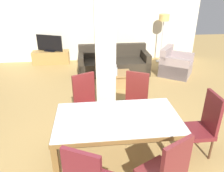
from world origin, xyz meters
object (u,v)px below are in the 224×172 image
at_px(floor_lamp, 164,22).
at_px(dining_chair_near_right, 166,172).
at_px(dining_chair_head_right, 203,124).
at_px(sofa, 113,64).
at_px(dining_chair_far_left, 87,101).
at_px(tv_screen, 49,43).
at_px(dining_chair_far_right, 135,99).
at_px(coffee_table, 119,79).
at_px(armchair, 175,66).
at_px(tv_stand, 51,57).
at_px(bottle, 116,71).
at_px(dining_table, 118,125).

bearing_deg(floor_lamp, dining_chair_near_right, -107.30).
relative_size(dining_chair_head_right, sofa, 0.49).
relative_size(dining_chair_far_left, tv_screen, 1.19).
xyz_separation_m(dining_chair_far_left, dining_chair_near_right, (0.92, -1.82, 0.00)).
relative_size(dining_chair_far_right, dining_chair_head_right, 1.00).
bearing_deg(sofa, dining_chair_near_right, 91.04).
xyz_separation_m(coffee_table, tv_screen, (-2.10, 2.15, 0.51)).
bearing_deg(dining_chair_far_right, armchair, -98.82).
height_order(dining_chair_far_right, tv_stand, dining_chair_far_right).
bearing_deg(dining_chair_head_right, dining_chair_far_right, 44.72).
xyz_separation_m(bottle, tv_screen, (-2.01, 2.32, 0.21)).
bearing_deg(armchair, dining_chair_near_right, 11.78).
relative_size(dining_chair_far_right, tv_stand, 0.85).
relative_size(sofa, tv_screen, 2.42).
relative_size(dining_chair_far_right, sofa, 0.49).
height_order(dining_table, dining_chair_far_right, dining_chair_far_right).
height_order(dining_chair_far_left, tv_stand, dining_chair_far_left).
relative_size(dining_chair_near_right, coffee_table, 1.64).
bearing_deg(dining_chair_far_left, dining_chair_head_right, 126.73).
bearing_deg(dining_table, sofa, 84.35).
bearing_deg(floor_lamp, tv_screen, 176.97).
bearing_deg(dining_chair_head_right, bottle, 22.53).
xyz_separation_m(dining_chair_far_left, floor_lamp, (2.64, 3.73, 0.84)).
distance_m(dining_chair_head_right, coffee_table, 2.91).
bearing_deg(tv_screen, bottle, 154.79).
distance_m(dining_chair_near_right, bottle, 3.44).
bearing_deg(bottle, coffee_table, 60.00).
bearing_deg(dining_chair_head_right, sofa, 14.61).
xyz_separation_m(coffee_table, floor_lamp, (1.79, 1.94, 1.19)).
relative_size(dining_table, dining_chair_near_right, 1.74).
relative_size(sofa, floor_lamp, 1.30).
distance_m(dining_chair_near_right, tv_stand, 6.16).
relative_size(dining_chair_far_left, dining_chair_head_right, 1.00).
relative_size(dining_chair_far_right, tv_screen, 1.19).
bearing_deg(dining_chair_head_right, dining_chair_near_right, 134.25).
bearing_deg(dining_chair_far_right, dining_chair_near_right, 116.71).
distance_m(dining_table, dining_chair_far_right, 1.02).
xyz_separation_m(dining_table, tv_stand, (-1.71, 4.87, -0.40)).
height_order(dining_chair_far_right, floor_lamp, floor_lamp).
bearing_deg(bottle, tv_screen, 130.90).
bearing_deg(dining_chair_far_right, dining_table, 90.00).
relative_size(armchair, tv_screen, 1.37).
height_order(dining_chair_head_right, bottle, dining_chair_head_right).
xyz_separation_m(bottle, floor_lamp, (1.89, 2.11, 0.89)).
relative_size(coffee_table, tv_screen, 0.73).
relative_size(dining_chair_head_right, coffee_table, 1.64).
xyz_separation_m(dining_chair_far_left, tv_screen, (-1.25, 3.93, 0.17)).
distance_m(dining_chair_far_left, dining_chair_near_right, 2.04).
distance_m(dining_chair_head_right, bottle, 2.77).
height_order(dining_chair_far_right, coffee_table, dining_chair_far_right).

